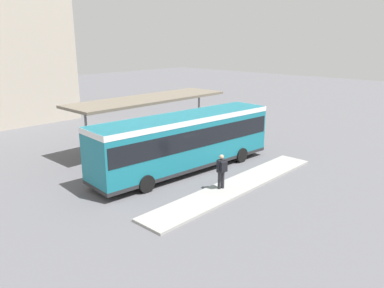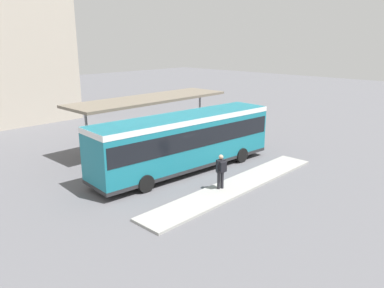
{
  "view_description": "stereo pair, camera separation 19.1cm",
  "coord_description": "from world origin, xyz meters",
  "views": [
    {
      "loc": [
        -14.9,
        -14.58,
        7.44
      ],
      "look_at": [
        0.58,
        0.0,
        1.48
      ],
      "focal_mm": 35.0,
      "sensor_mm": 36.0,
      "label": 1
    },
    {
      "loc": [
        -14.77,
        -14.71,
        7.44
      ],
      "look_at": [
        0.58,
        0.0,
        1.48
      ],
      "focal_mm": 35.0,
      "sensor_mm": 36.0,
      "label": 2
    }
  ],
  "objects": [
    {
      "name": "bicycle_orange",
      "position": [
        8.28,
        3.49,
        0.34
      ],
      "size": [
        0.48,
        1.56,
        0.68
      ],
      "rotation": [
        0.0,
        0.0,
        -1.66
      ],
      "color": "black",
      "rests_on": "ground_plane"
    },
    {
      "name": "city_bus",
      "position": [
        0.01,
        -0.0,
        1.92
      ],
      "size": [
        11.87,
        3.46,
        3.3
      ],
      "rotation": [
        0.0,
        0.0,
        -0.08
      ],
      "color": "#197284",
      "rests_on": "ground_plane"
    },
    {
      "name": "bicycle_green",
      "position": [
        8.02,
        5.03,
        0.36
      ],
      "size": [
        0.48,
        1.63,
        0.71
      ],
      "rotation": [
        0.0,
        0.0,
        -1.73
      ],
      "color": "black",
      "rests_on": "ground_plane"
    },
    {
      "name": "station_shelter",
      "position": [
        2.06,
        5.47,
        3.38
      ],
      "size": [
        12.12,
        3.48,
        3.51
      ],
      "color": "#706656",
      "rests_on": "ground_plane"
    },
    {
      "name": "curb_island",
      "position": [
        0.01,
        -3.77,
        0.06
      ],
      "size": [
        12.39,
        1.8,
        0.12
      ],
      "color": "#9E9E99",
      "rests_on": "ground_plane"
    },
    {
      "name": "ground_plane",
      "position": [
        0.0,
        0.0,
        0.0
      ],
      "size": [
        120.0,
        120.0,
        0.0
      ],
      "primitive_type": "plane",
      "color": "#5B5B60"
    },
    {
      "name": "bicycle_white",
      "position": [
        7.95,
        4.26,
        0.36
      ],
      "size": [
        0.48,
        1.64,
        0.71
      ],
      "rotation": [
        0.0,
        0.0,
        -1.72
      ],
      "color": "black",
      "rests_on": "ground_plane"
    },
    {
      "name": "pedestrian_waiting",
      "position": [
        -0.98,
        -3.52,
        1.15
      ],
      "size": [
        0.52,
        0.56,
        1.8
      ],
      "rotation": [
        0.0,
        0.0,
        1.2
      ],
      "color": "#232328",
      "rests_on": "curb_island"
    }
  ]
}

